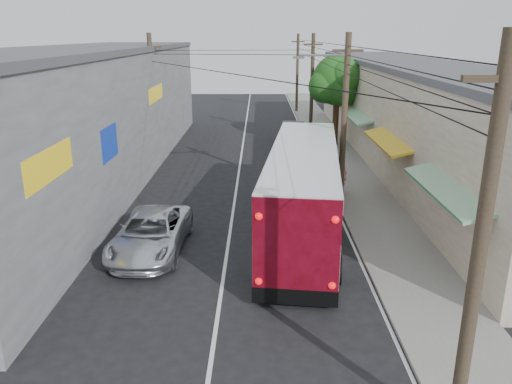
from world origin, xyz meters
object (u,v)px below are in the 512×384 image
(parked_car_mid, at_px, (305,136))
(pedestrian_far, at_px, (333,164))
(parked_suv, at_px, (304,165))
(coach_bus, at_px, (303,190))
(jeepney, at_px, (151,233))
(pedestrian_near, at_px, (340,173))
(parked_car_far, at_px, (293,133))

(parked_car_mid, distance_m, pedestrian_far, 9.13)
(parked_suv, bearing_deg, coach_bus, -93.80)
(coach_bus, relative_size, jeepney, 2.36)
(pedestrian_near, relative_size, pedestrian_far, 1.15)
(parked_suv, relative_size, pedestrian_near, 2.66)
(jeepney, relative_size, parked_car_far, 1.12)
(jeepney, distance_m, parked_car_far, 20.97)
(parked_car_far, relative_size, pedestrian_near, 2.54)
(parked_suv, bearing_deg, pedestrian_far, -18.52)
(parked_car_mid, distance_m, pedestrian_near, 11.53)
(pedestrian_near, bearing_deg, parked_car_far, -64.72)
(jeepney, relative_size, parked_suv, 1.07)
(coach_bus, xyz_separation_m, parked_suv, (0.79, 8.39, -1.13))
(jeepney, bearing_deg, parked_car_mid, 70.35)
(parked_suv, bearing_deg, parked_car_far, 91.57)
(jeepney, height_order, pedestrian_far, pedestrian_far)
(pedestrian_near, bearing_deg, parked_suv, -43.81)
(pedestrian_far, bearing_deg, jeepney, 83.31)
(coach_bus, distance_m, parked_car_mid, 17.01)
(pedestrian_near, bearing_deg, coach_bus, 84.14)
(parked_suv, height_order, parked_car_far, parked_car_far)
(jeepney, bearing_deg, pedestrian_far, 51.76)
(parked_car_far, bearing_deg, coach_bus, -90.18)
(coach_bus, bearing_deg, pedestrian_far, 79.72)
(pedestrian_near, bearing_deg, pedestrian_far, -72.02)
(jeepney, xyz_separation_m, parked_car_far, (6.66, 19.89, 0.05))
(parked_suv, height_order, parked_car_mid, parked_car_mid)
(jeepney, relative_size, parked_car_mid, 1.22)
(parked_suv, distance_m, pedestrian_far, 1.72)
(jeepney, distance_m, pedestrian_far, 12.81)
(coach_bus, height_order, pedestrian_near, coach_bus)
(coach_bus, height_order, parked_car_far, coach_bus)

